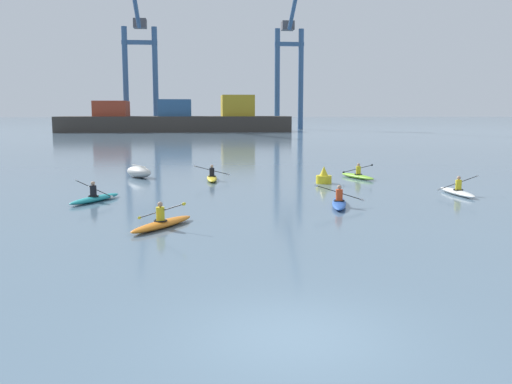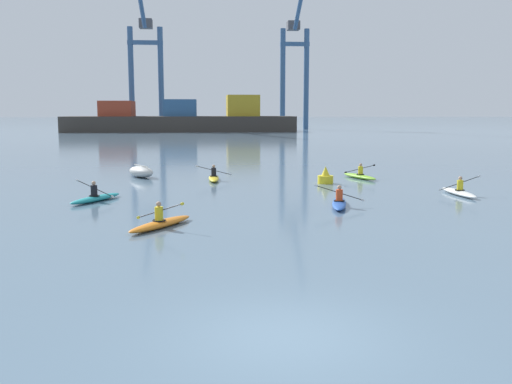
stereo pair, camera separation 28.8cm
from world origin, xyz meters
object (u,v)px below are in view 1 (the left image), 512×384
(kayak_yellow, at_px, (212,177))
(kayak_orange, at_px, (162,223))
(gantry_crane_west_mid, at_px, (290,58))
(channel_buoy, at_px, (324,177))
(capsized_dinghy, at_px, (139,172))
(container_barge, at_px, (177,120))
(kayak_lime, at_px, (357,176))
(kayak_teal, at_px, (95,198))
(kayak_white, at_px, (457,191))
(gantry_crane_west, at_px, (140,59))
(kayak_blue, at_px, (339,202))

(kayak_yellow, bearing_deg, kayak_orange, -98.94)
(gantry_crane_west_mid, height_order, channel_buoy, gantry_crane_west_mid)
(capsized_dinghy, distance_m, kayak_yellow, 4.97)
(container_barge, height_order, kayak_orange, container_barge)
(container_barge, bearing_deg, kayak_lime, -80.77)
(container_barge, xyz_separation_m, kayak_teal, (-0.99, -91.81, -2.24))
(kayak_orange, bearing_deg, gantry_crane_west_mid, 78.28)
(kayak_yellow, distance_m, kayak_lime, 9.04)
(kayak_teal, bearing_deg, kayak_white, 0.86)
(container_barge, relative_size, gantry_crane_west, 1.56)
(container_barge, relative_size, kayak_white, 13.58)
(container_barge, xyz_separation_m, gantry_crane_west, (-8.11, 9.58, 13.03))
(kayak_blue, xyz_separation_m, kayak_white, (6.74, 2.77, 0.00))
(kayak_yellow, distance_m, kayak_teal, 9.44)
(container_barge, relative_size, kayak_yellow, 13.63)
(capsized_dinghy, xyz_separation_m, kayak_blue, (9.81, -12.12, -0.18))
(channel_buoy, xyz_separation_m, kayak_yellow, (-6.40, 2.11, -0.19))
(kayak_teal, bearing_deg, gantry_crane_west_mid, 75.79)
(gantry_crane_west_mid, bearing_deg, channel_buoy, -98.24)
(kayak_teal, xyz_separation_m, kayak_lime, (14.67, 7.66, 0.00))
(gantry_crane_west, height_order, channel_buoy, gantry_crane_west)
(kayak_yellow, height_order, kayak_white, kayak_white)
(gantry_crane_west, xyz_separation_m, kayak_blue, (18.02, -103.89, -15.27))
(kayak_teal, bearing_deg, kayak_yellow, 53.44)
(kayak_lime, bearing_deg, kayak_yellow, -179.53)
(container_barge, relative_size, kayak_orange, 14.74)
(kayak_blue, bearing_deg, kayak_white, 22.32)
(capsized_dinghy, relative_size, kayak_lime, 0.82)
(channel_buoy, xyz_separation_m, kayak_lime, (2.64, 2.19, -0.19))
(container_barge, relative_size, kayak_teal, 14.26)
(gantry_crane_west_mid, height_order, kayak_orange, gantry_crane_west_mid)
(container_barge, distance_m, capsized_dinghy, 82.21)
(gantry_crane_west, xyz_separation_m, kayak_teal, (7.12, -101.39, -15.27))
(container_barge, height_order, kayak_blue, container_barge)
(kayak_white, bearing_deg, kayak_lime, 111.91)
(gantry_crane_west_mid, bearing_deg, kayak_teal, -104.21)
(gantry_crane_west_mid, height_order, kayak_yellow, gantry_crane_west_mid)
(gantry_crane_west_mid, bearing_deg, kayak_orange, -101.72)
(capsized_dinghy, height_order, kayak_blue, kayak_blue)
(capsized_dinghy, height_order, kayak_teal, kayak_teal)
(kayak_teal, height_order, kayak_white, same)
(container_barge, bearing_deg, channel_buoy, -82.71)
(gantry_crane_west, distance_m, kayak_orange, 109.31)
(kayak_blue, bearing_deg, kayak_teal, 167.07)
(kayak_orange, relative_size, kayak_lime, 0.92)
(capsized_dinghy, height_order, kayak_orange, kayak_orange)
(kayak_blue, bearing_deg, container_barge, 96.00)
(gantry_crane_west, distance_m, channel_buoy, 98.96)
(container_barge, bearing_deg, kayak_white, -79.69)
(kayak_white, relative_size, kayak_lime, 1.00)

